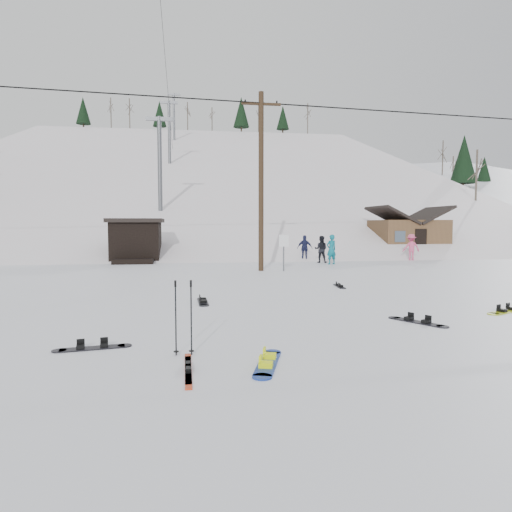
{
  "coord_description": "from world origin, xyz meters",
  "views": [
    {
      "loc": [
        -1.62,
        -9.01,
        2.39
      ],
      "look_at": [
        0.42,
        4.94,
        1.4
      ],
      "focal_mm": 32.0,
      "sensor_mm": 36.0,
      "label": 1
    }
  ],
  "objects": [
    {
      "name": "lift_tower_mid",
      "position": [
        -4.0,
        50.0,
        14.36
      ],
      "size": [
        2.2,
        0.36,
        8.0
      ],
      "color": "#595B60",
      "rests_on": "ski_slope"
    },
    {
      "name": "treeline_crest",
      "position": [
        0.0,
        86.0,
        0.0
      ],
      "size": [
        50.0,
        6.0,
        10.0
      ],
      "primitive_type": null,
      "color": "black",
      "rests_on": "ski_slope"
    },
    {
      "name": "ridge_right",
      "position": [
        38.0,
        50.0,
        -11.0
      ],
      "size": [
        45.66,
        93.98,
        54.59
      ],
      "primitive_type": "cube",
      "rotation": [
        0.21,
        -0.05,
        -0.12
      ],
      "color": "white",
      "rests_on": "ground"
    },
    {
      "name": "skier_teal",
      "position": [
        6.73,
        17.1,
        0.89
      ],
      "size": [
        0.75,
        0.6,
        1.77
      ],
      "primitive_type": "imported",
      "rotation": [
        0.0,
        0.0,
        3.45
      ],
      "color": "#0C697A",
      "rests_on": "ground"
    },
    {
      "name": "ski_slope",
      "position": [
        0.0,
        55.0,
        -12.0
      ],
      "size": [
        60.0,
        85.24,
        65.97
      ],
      "primitive_type": "cube",
      "rotation": [
        0.31,
        0.0,
        0.0
      ],
      "color": "white",
      "rests_on": "ground"
    },
    {
      "name": "board_scatter_e",
      "position": [
        6.93,
        2.17,
        0.03
      ],
      "size": [
        1.52,
        0.89,
        0.12
      ],
      "rotation": [
        0.0,
        0.0,
        0.45
      ],
      "color": "#B3C716",
      "rests_on": "ground"
    },
    {
      "name": "board_scatter_d",
      "position": [
        3.84,
        1.23,
        0.03
      ],
      "size": [
        0.96,
        1.4,
        0.11
      ],
      "rotation": [
        0.0,
        0.0,
        -1.03
      ],
      "color": "black",
      "rests_on": "ground"
    },
    {
      "name": "skier_navy",
      "position": [
        5.76,
        19.67,
        0.84
      ],
      "size": [
        1.06,
        0.72,
        1.67
      ],
      "primitive_type": "imported",
      "rotation": [
        0.0,
        0.0,
        2.8
      ],
      "color": "#1B2045",
      "rests_on": "ground"
    },
    {
      "name": "cabin",
      "position": [
        15.0,
        24.0,
        1.48
      ],
      "size": [
        5.39,
        4.4,
        3.77
      ],
      "color": "brown",
      "rests_on": "ground"
    },
    {
      "name": "lift_tower_far",
      "position": [
        -4.0,
        70.0,
        20.86
      ],
      "size": [
        2.2,
        0.36,
        8.0
      ],
      "color": "#595B60",
      "rests_on": "ski_slope"
    },
    {
      "name": "board_scatter_a",
      "position": [
        -3.48,
        -0.06,
        0.03
      ],
      "size": [
        1.44,
        0.47,
        0.1
      ],
      "rotation": [
        0.0,
        0.0,
        0.17
      ],
      "color": "black",
      "rests_on": "ground"
    },
    {
      "name": "hero_snowboard",
      "position": [
        -0.32,
        -1.5,
        0.03
      ],
      "size": [
        0.72,
        1.63,
        0.12
      ],
      "rotation": [
        0.0,
        0.0,
        1.27
      ],
      "color": "#18369D",
      "rests_on": "ground"
    },
    {
      "name": "trail_sign",
      "position": [
        3.1,
        13.58,
        1.27
      ],
      "size": [
        0.5,
        0.09,
        1.85
      ],
      "color": "#595B60",
      "rests_on": "ground"
    },
    {
      "name": "ground",
      "position": [
        0.0,
        0.0,
        0.0
      ],
      "size": [
        200.0,
        200.0,
        0.0
      ],
      "primitive_type": "plane",
      "color": "white",
      "rests_on": "ground"
    },
    {
      "name": "lift_hut",
      "position": [
        -5.0,
        20.94,
        1.36
      ],
      "size": [
        3.4,
        4.1,
        2.75
      ],
      "color": "black",
      "rests_on": "ground"
    },
    {
      "name": "utility_pole",
      "position": [
        2.0,
        14.0,
        4.68
      ],
      "size": [
        2.0,
        0.26,
        9.0
      ],
      "color": "#3A2819",
      "rests_on": "ground"
    },
    {
      "name": "skier_pink",
      "position": [
        12.87,
        19.25,
        0.87
      ],
      "size": [
        1.17,
        0.74,
        1.73
      ],
      "primitive_type": "imported",
      "rotation": [
        0.0,
        0.0,
        3.06
      ],
      "color": "#D84C79",
      "rests_on": "ground"
    },
    {
      "name": "board_scatter_b",
      "position": [
        -1.23,
        4.88,
        0.03
      ],
      "size": [
        0.33,
        1.55,
        0.11
      ],
      "rotation": [
        0.0,
        0.0,
        1.6
      ],
      "color": "black",
      "rests_on": "ground"
    },
    {
      "name": "skier_dark",
      "position": [
        6.44,
        18.28,
        0.83
      ],
      "size": [
        0.99,
        0.89,
        1.67
      ],
      "primitive_type": "imported",
      "rotation": [
        0.0,
        0.0,
        2.75
      ],
      "color": "black",
      "rests_on": "ground"
    },
    {
      "name": "board_scatter_f",
      "position": [
        4.04,
        7.64,
        0.02
      ],
      "size": [
        0.34,
        1.32,
        0.09
      ],
      "rotation": [
        0.0,
        0.0,
        1.48
      ],
      "color": "black",
      "rests_on": "ground"
    },
    {
      "name": "hero_skis",
      "position": [
        -1.66,
        -1.63,
        0.03
      ],
      "size": [
        0.13,
        1.81,
        0.09
      ],
      "rotation": [
        0.0,
        0.0,
        0.01
      ],
      "color": "#AF3012",
      "rests_on": "ground"
    },
    {
      "name": "ski_poles",
      "position": [
        -1.74,
        -0.72,
        0.7
      ],
      "size": [
        0.38,
        0.1,
        1.37
      ],
      "color": "black",
      "rests_on": "ground"
    },
    {
      "name": "lift_tower_near",
      "position": [
        -4.0,
        30.0,
        7.86
      ],
      "size": [
        2.2,
        0.36,
        8.0
      ],
      "color": "#595B60",
      "rests_on": "ski_slope"
    },
    {
      "name": "treeline_right",
      "position": [
        36.0,
        42.0,
        0.0
      ],
      "size": [
        20.0,
        60.0,
        10.0
      ],
      "primitive_type": null,
      "color": "black",
      "rests_on": "ground"
    }
  ]
}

